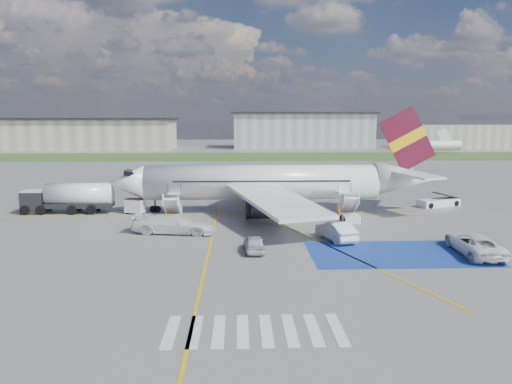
{
  "coord_description": "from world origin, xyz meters",
  "views": [
    {
      "loc": [
        -2.56,
        -41.8,
        10.66
      ],
      "look_at": [
        -0.88,
        5.85,
        3.5
      ],
      "focal_mm": 35.0,
      "sensor_mm": 36.0,
      "label": 1
    }
  ],
  "objects_px": {
    "car_silver_a": "(254,243)",
    "belt_loader": "(439,203)",
    "gpu_cart": "(135,207)",
    "van_white_a": "(474,240)",
    "fuel_tanker": "(69,200)",
    "airliner": "(275,182)",
    "car_silver_b": "(336,231)",
    "van_white_b": "(174,221)"
  },
  "relations": [
    {
      "from": "car_silver_a",
      "to": "belt_loader",
      "type": "bearing_deg",
      "value": -142.14
    },
    {
      "from": "gpu_cart",
      "to": "van_white_a",
      "type": "xyz_separation_m",
      "value": [
        30.1,
        -17.56,
        0.3
      ]
    },
    {
      "from": "fuel_tanker",
      "to": "belt_loader",
      "type": "bearing_deg",
      "value": 3.23
    },
    {
      "from": "airliner",
      "to": "belt_loader",
      "type": "relative_size",
      "value": 6.18
    },
    {
      "from": "belt_loader",
      "to": "car_silver_b",
      "type": "relative_size",
      "value": 1.18
    },
    {
      "from": "fuel_tanker",
      "to": "van_white_a",
      "type": "relative_size",
      "value": 1.73
    },
    {
      "from": "airliner",
      "to": "gpu_cart",
      "type": "height_order",
      "value": "airliner"
    },
    {
      "from": "fuel_tanker",
      "to": "gpu_cart",
      "type": "relative_size",
      "value": 4.18
    },
    {
      "from": "airliner",
      "to": "belt_loader",
      "type": "height_order",
      "value": "airliner"
    },
    {
      "from": "car_silver_a",
      "to": "van_white_b",
      "type": "bearing_deg",
      "value": -45.19
    },
    {
      "from": "airliner",
      "to": "car_silver_b",
      "type": "bearing_deg",
      "value": -71.87
    },
    {
      "from": "gpu_cart",
      "to": "airliner",
      "type": "bearing_deg",
      "value": 22.69
    },
    {
      "from": "airliner",
      "to": "car_silver_b",
      "type": "height_order",
      "value": "airliner"
    },
    {
      "from": "fuel_tanker",
      "to": "car_silver_b",
      "type": "height_order",
      "value": "fuel_tanker"
    },
    {
      "from": "car_silver_b",
      "to": "van_white_b",
      "type": "relative_size",
      "value": 0.87
    },
    {
      "from": "van_white_b",
      "to": "belt_loader",
      "type": "bearing_deg",
      "value": -57.55
    },
    {
      "from": "belt_loader",
      "to": "van_white_b",
      "type": "bearing_deg",
      "value": -178.72
    },
    {
      "from": "fuel_tanker",
      "to": "gpu_cart",
      "type": "distance_m",
      "value": 7.63
    },
    {
      "from": "van_white_b",
      "to": "car_silver_b",
      "type": "bearing_deg",
      "value": -93.23
    },
    {
      "from": "airliner",
      "to": "van_white_a",
      "type": "bearing_deg",
      "value": -51.53
    },
    {
      "from": "gpu_cart",
      "to": "belt_loader",
      "type": "relative_size",
      "value": 0.4
    },
    {
      "from": "gpu_cart",
      "to": "belt_loader",
      "type": "height_order",
      "value": "belt_loader"
    },
    {
      "from": "car_silver_a",
      "to": "van_white_a",
      "type": "xyz_separation_m",
      "value": [
        17.32,
        -1.2,
        0.4
      ]
    },
    {
      "from": "car_silver_a",
      "to": "van_white_a",
      "type": "bearing_deg",
      "value": 173.16
    },
    {
      "from": "gpu_cart",
      "to": "van_white_a",
      "type": "relative_size",
      "value": 0.41
    },
    {
      "from": "car_silver_b",
      "to": "van_white_b",
      "type": "height_order",
      "value": "van_white_b"
    },
    {
      "from": "fuel_tanker",
      "to": "van_white_b",
      "type": "height_order",
      "value": "fuel_tanker"
    },
    {
      "from": "fuel_tanker",
      "to": "car_silver_a",
      "type": "relative_size",
      "value": 2.51
    },
    {
      "from": "airliner",
      "to": "car_silver_a",
      "type": "distance_m",
      "value": 17.46
    },
    {
      "from": "airliner",
      "to": "van_white_b",
      "type": "bearing_deg",
      "value": -134.19
    },
    {
      "from": "gpu_cart",
      "to": "van_white_b",
      "type": "height_order",
      "value": "van_white_b"
    },
    {
      "from": "airliner",
      "to": "fuel_tanker",
      "type": "xyz_separation_m",
      "value": [
        -23.18,
        0.19,
        -1.98
      ]
    },
    {
      "from": "fuel_tanker",
      "to": "car_silver_b",
      "type": "distance_m",
      "value": 30.82
    },
    {
      "from": "belt_loader",
      "to": "airliner",
      "type": "bearing_deg",
      "value": 165.61
    },
    {
      "from": "belt_loader",
      "to": "car_silver_a",
      "type": "distance_m",
      "value": 30.34
    },
    {
      "from": "gpu_cart",
      "to": "car_silver_a",
      "type": "height_order",
      "value": "gpu_cart"
    },
    {
      "from": "car_silver_a",
      "to": "car_silver_b",
      "type": "height_order",
      "value": "car_silver_b"
    },
    {
      "from": "fuel_tanker",
      "to": "car_silver_b",
      "type": "xyz_separation_m",
      "value": [
        27.6,
        -13.71,
        -0.58
      ]
    },
    {
      "from": "gpu_cart",
      "to": "fuel_tanker",
      "type": "bearing_deg",
      "value": -166.06
    },
    {
      "from": "car_silver_b",
      "to": "van_white_a",
      "type": "bearing_deg",
      "value": 138.38
    },
    {
      "from": "gpu_cart",
      "to": "car_silver_b",
      "type": "height_order",
      "value": "gpu_cart"
    },
    {
      "from": "van_white_a",
      "to": "fuel_tanker",
      "type": "bearing_deg",
      "value": -21.96
    }
  ]
}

